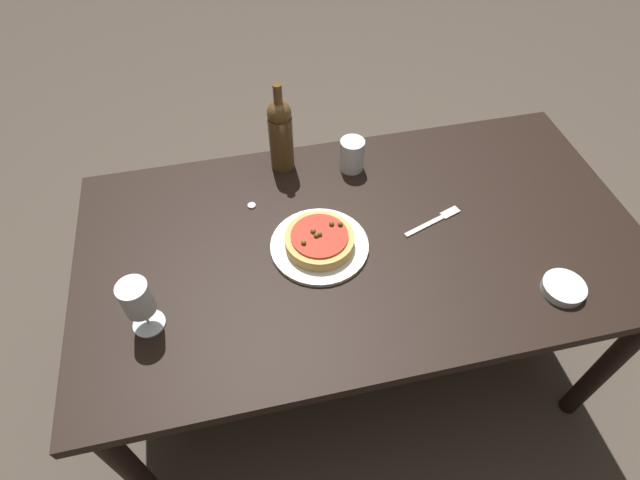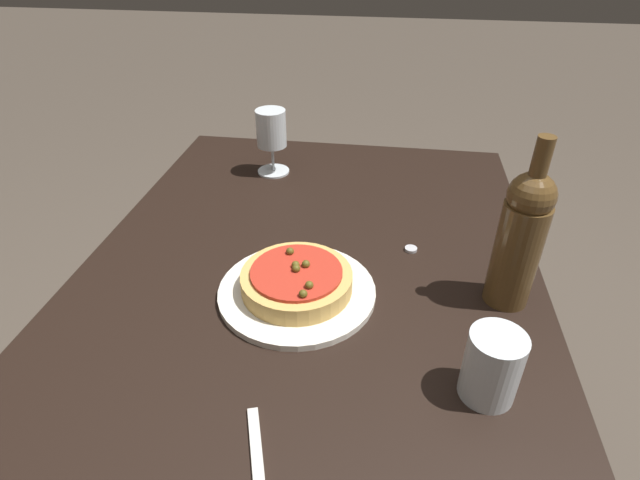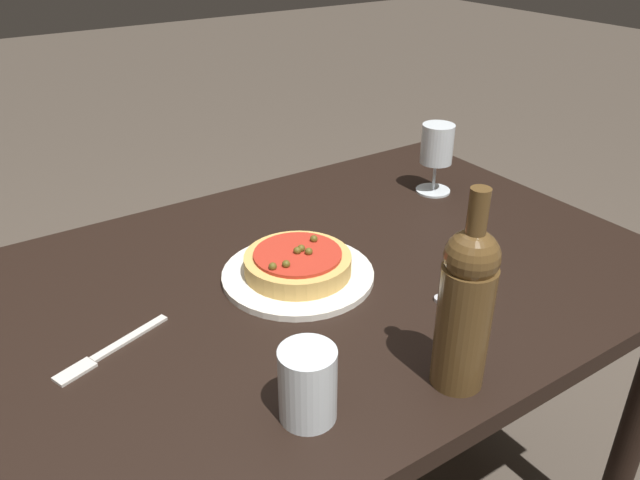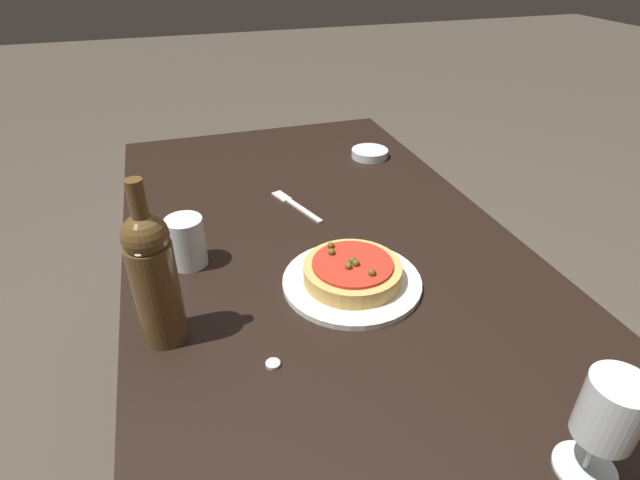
# 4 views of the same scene
# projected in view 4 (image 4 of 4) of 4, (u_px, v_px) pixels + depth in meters

# --- Properties ---
(ground_plane) EXTENTS (14.00, 14.00, 0.00)m
(ground_plane) POSITION_uv_depth(u_px,v_px,m) (326.00, 458.00, 1.47)
(ground_plane) COLOR #4C4238
(dining_table) EXTENTS (1.58, 0.85, 0.73)m
(dining_table) POSITION_uv_depth(u_px,v_px,m) (327.00, 281.00, 1.12)
(dining_table) COLOR black
(dining_table) RESTS_ON ground_plane
(dinner_plate) EXTENTS (0.27, 0.27, 0.01)m
(dinner_plate) POSITION_uv_depth(u_px,v_px,m) (352.00, 282.00, 0.97)
(dinner_plate) COLOR white
(dinner_plate) RESTS_ON dining_table
(pizza) EXTENTS (0.19, 0.19, 0.05)m
(pizza) POSITION_uv_depth(u_px,v_px,m) (352.00, 271.00, 0.96)
(pizza) COLOR tan
(pizza) RESTS_ON dinner_plate
(wine_glass) EXTENTS (0.08, 0.08, 0.16)m
(wine_glass) POSITION_uv_depth(u_px,v_px,m) (610.00, 414.00, 0.59)
(wine_glass) COLOR silver
(wine_glass) RESTS_ON dining_table
(wine_bottle) EXTENTS (0.07, 0.07, 0.29)m
(wine_bottle) POSITION_uv_depth(u_px,v_px,m) (154.00, 276.00, 0.79)
(wine_bottle) COLOR brown
(wine_bottle) RESTS_ON dining_table
(water_cup) EXTENTS (0.08, 0.08, 0.11)m
(water_cup) POSITION_uv_depth(u_px,v_px,m) (186.00, 242.00, 1.01)
(water_cup) COLOR silver
(water_cup) RESTS_ON dining_table
(side_bowl) EXTENTS (0.11, 0.11, 0.02)m
(side_bowl) POSITION_uv_depth(u_px,v_px,m) (370.00, 153.00, 1.51)
(side_bowl) COLOR silver
(side_bowl) RESTS_ON dining_table
(fork) EXTENTS (0.19, 0.08, 0.00)m
(fork) POSITION_uv_depth(u_px,v_px,m) (294.00, 204.00, 1.25)
(fork) COLOR beige
(fork) RESTS_ON dining_table
(bottle_cap) EXTENTS (0.02, 0.02, 0.01)m
(bottle_cap) POSITION_uv_depth(u_px,v_px,m) (273.00, 364.00, 0.80)
(bottle_cap) COLOR #B7B7BC
(bottle_cap) RESTS_ON dining_table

